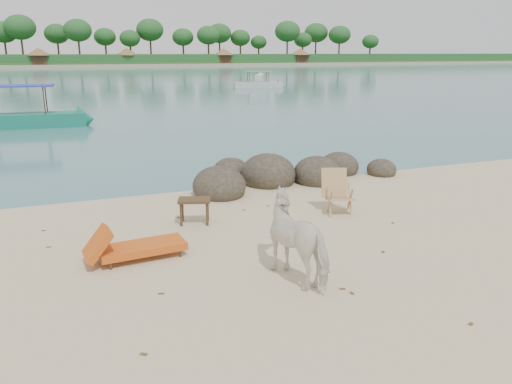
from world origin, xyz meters
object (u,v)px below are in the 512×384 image
cow (301,239)px  boat_near (17,92)px  deck_chair (340,194)px  side_table (195,213)px  lounge_chair (142,244)px  boulders (281,175)px

cow → boat_near: (-5.56, 21.33, 1.03)m
cow → deck_chair: size_ratio=1.64×
cow → deck_chair: bearing=-145.3°
side_table → lounge_chair: size_ratio=0.36×
boat_near → boulders: bearing=-60.1°
cow → deck_chair: (2.38, 2.78, -0.20)m
cow → boat_near: bearing=-90.1°
side_table → boat_near: 18.65m
boulders → deck_chair: 3.22m
side_table → deck_chair: 3.42m
boulders → cow: 6.42m
cow → side_table: bearing=-88.0°
cow → side_table: (-0.99, 3.31, -0.43)m
cow → side_table: size_ratio=2.40×
boulders → boat_near: 17.30m
deck_chair → boulders: bearing=111.3°
cow → boat_near: size_ratio=0.24×
boulders → deck_chair: size_ratio=6.38×
lounge_chair → deck_chair: bearing=6.4°
boulders → side_table: boulders is taller
lounge_chair → deck_chair: (4.76, 0.99, 0.22)m
side_table → boat_near: size_ratio=0.10×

